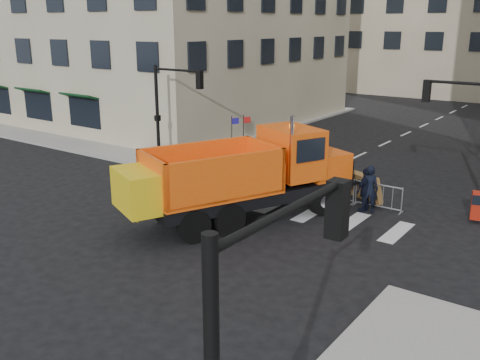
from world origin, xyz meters
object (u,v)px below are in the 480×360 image
Objects in this scene: cop_c at (366,190)px; plow_truck at (241,174)px; cop_a at (369,189)px; cop_b at (316,180)px; worker at (206,161)px; newspaper_box at (477,206)px.

plow_truck is at bearing -26.53° from cop_c.
cop_a is 1.08× the size of cop_c.
cop_b is (-2.44, 0.00, -0.06)m from cop_a.
plow_truck is 5.28m from cop_c.
plow_truck reaches higher than cop_a.
plow_truck is 6.00× the size of cop_c.
newspaper_box is (12.35, 1.49, -0.25)m from worker.
worker is at bearing 5.53° from cop_b.
worker is 1.46× the size of newspaper_box.
cop_a is 1.23× the size of worker.
worker is at bearing 76.90° from plow_truck.
cop_c is 8.31m from worker.
cop_b is 1.70× the size of newspaper_box.
cop_b is at bearing 176.44° from newspaper_box.
worker is at bearing -13.66° from cop_a.
plow_truck is 5.37m from cop_a.
cop_b is at bearing 5.41° from plow_truck.
cop_c is (2.29, 0.00, -0.02)m from cop_b.
cop_a is (3.71, 3.78, -0.87)m from plow_truck.
cop_b is 6.02m from worker.
cop_b is at bearing -73.26° from cop_c.
cop_b is 2.29m from cop_c.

